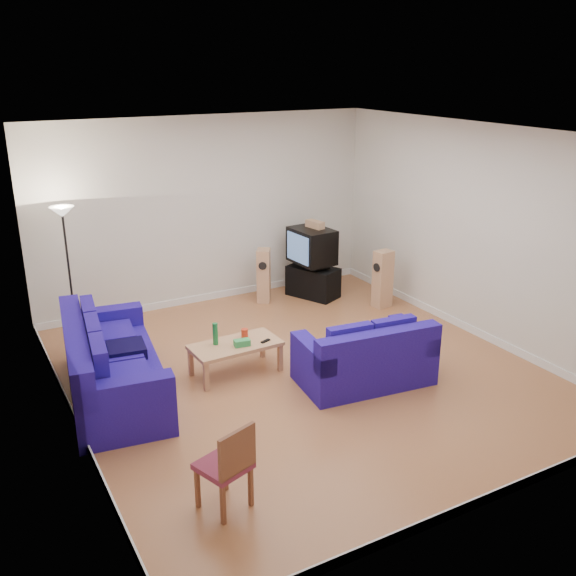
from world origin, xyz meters
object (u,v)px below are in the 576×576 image
tv_stand (313,282)px  sofa_three_seat (108,370)px  sofa_loveseat (366,361)px  television (312,246)px  coffee_table (235,347)px

tv_stand → sofa_three_seat: bearing=-90.1°
tv_stand → sofa_loveseat: bearing=-43.7°
sofa_three_seat → sofa_loveseat: (3.03, -1.29, -0.04)m
sofa_three_seat → sofa_loveseat: sofa_three_seat is taller
sofa_three_seat → television: television is taller
sofa_three_seat → coffee_table: size_ratio=2.16×
sofa_three_seat → television: (4.11, 1.91, 0.58)m
sofa_loveseat → tv_stand: size_ratio=2.03×
sofa_loveseat → tv_stand: 3.36m
tv_stand → coffee_table: bearing=-74.4°
coffee_table → tv_stand: tv_stand is taller
tv_stand → television: 0.67m
coffee_table → television: (2.45, 2.11, 0.56)m
coffee_table → television: bearing=40.8°
tv_stand → television: size_ratio=1.06×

